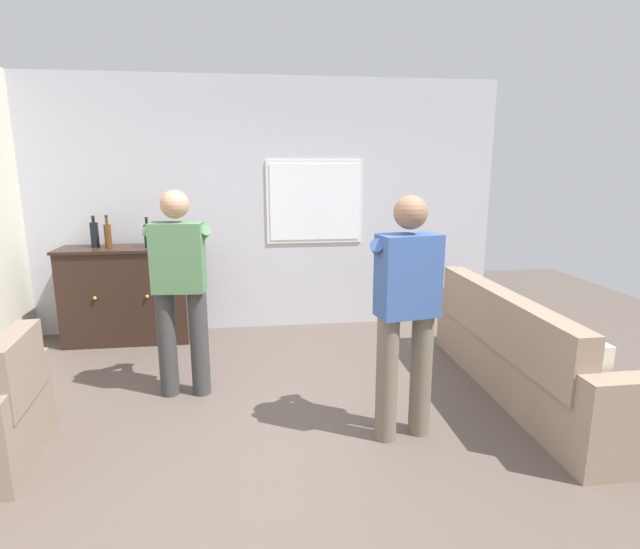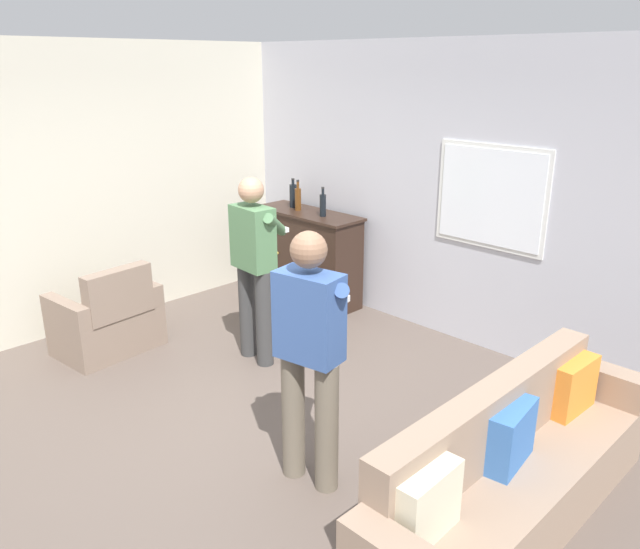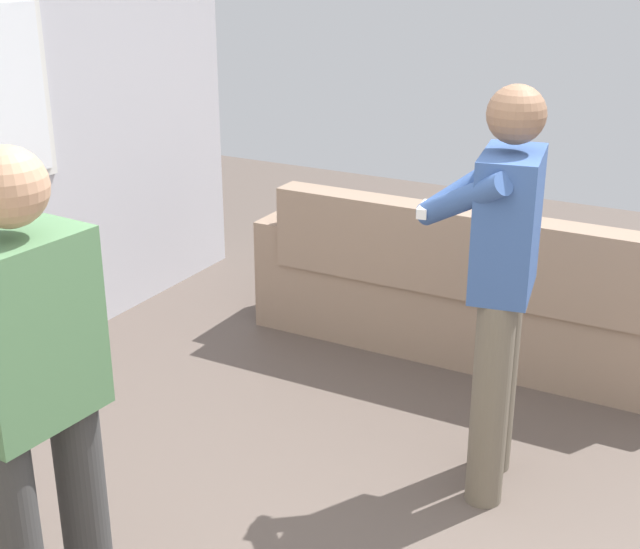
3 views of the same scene
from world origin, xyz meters
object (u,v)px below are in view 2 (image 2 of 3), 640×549
(couch, at_px, (512,477))
(bottle_spirits_clear, at_px, (298,198))
(sideboard_cabinet, at_px, (308,256))
(bottle_liquor_amber, at_px, (293,195))
(bottle_wine_green, at_px, (323,205))
(armchair, at_px, (108,322))
(person_standing_right, at_px, (310,349))
(person_standing_left, at_px, (255,261))

(couch, height_order, bottle_spirits_clear, bottle_spirits_clear)
(couch, distance_m, sideboard_cabinet, 3.90)
(bottle_liquor_amber, bearing_deg, sideboard_cabinet, -9.79)
(couch, height_order, bottle_wine_green, bottle_wine_green)
(couch, xyz_separation_m, bottle_wine_green, (-3.23, 1.72, 0.81))
(armchair, relative_size, sideboard_cabinet, 0.71)
(bottle_spirits_clear, xyz_separation_m, person_standing_right, (2.49, -2.23, -0.22))
(bottle_liquor_amber, bearing_deg, person_standing_right, -41.00)
(bottle_spirits_clear, bearing_deg, person_standing_right, -41.84)
(couch, bearing_deg, sideboard_cabinet, 153.47)
(sideboard_cabinet, xyz_separation_m, bottle_wine_green, (0.26, -0.02, 0.64))
(sideboard_cabinet, bearing_deg, person_standing_right, -43.64)
(bottle_liquor_amber, distance_m, person_standing_left, 1.78)
(bottle_wine_green, distance_m, bottle_spirits_clear, 0.39)
(sideboard_cabinet, height_order, bottle_wine_green, bottle_wine_green)
(couch, relative_size, bottle_spirits_clear, 7.23)
(person_standing_left, bearing_deg, bottle_spirits_clear, 123.40)
(armchair, bearing_deg, bottle_wine_green, 74.51)
(bottle_liquor_amber, bearing_deg, armchair, -91.78)
(couch, height_order, armchair, couch)
(armchair, xyz_separation_m, bottle_spirits_clear, (0.22, 2.23, 0.87))
(armchair, distance_m, person_standing_right, 2.79)
(armchair, height_order, bottle_spirits_clear, bottle_spirits_clear)
(bottle_wine_green, height_order, bottle_liquor_amber, bottle_liquor_amber)
(armchair, relative_size, person_standing_right, 0.56)
(person_standing_right, bearing_deg, person_standing_left, 151.36)
(sideboard_cabinet, height_order, person_standing_left, person_standing_left)
(bottle_liquor_amber, xyz_separation_m, bottle_spirits_clear, (0.15, -0.07, -0.00))
(couch, bearing_deg, person_standing_right, -155.91)
(bottle_liquor_amber, xyz_separation_m, person_standing_right, (2.64, -2.29, -0.22))
(bottle_spirits_clear, relative_size, person_standing_left, 0.20)
(bottle_liquor_amber, distance_m, bottle_spirits_clear, 0.16)
(bottle_spirits_clear, bearing_deg, bottle_liquor_amber, 156.44)
(couch, relative_size, bottle_liquor_amber, 7.45)
(couch, distance_m, person_standing_left, 2.81)
(sideboard_cabinet, bearing_deg, bottle_liquor_amber, 170.21)
(armchair, height_order, bottle_wine_green, bottle_wine_green)
(bottle_liquor_amber, height_order, bottle_spirits_clear, bottle_spirits_clear)
(person_standing_left, distance_m, person_standing_right, 1.82)
(sideboard_cabinet, distance_m, person_standing_left, 1.63)
(person_standing_left, bearing_deg, armchair, -142.04)
(bottle_wine_green, bearing_deg, person_standing_left, -69.64)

